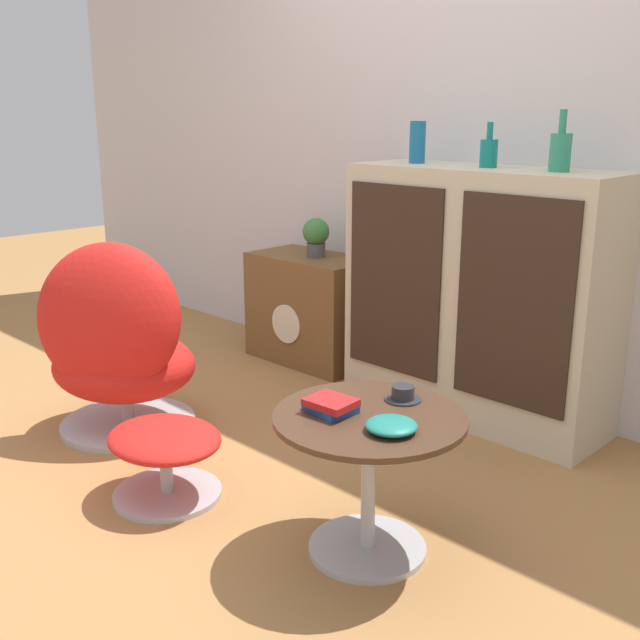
% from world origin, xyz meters
% --- Properties ---
extents(ground_plane, '(12.00, 12.00, 0.00)m').
position_xyz_m(ground_plane, '(0.00, 0.00, 0.00)').
color(ground_plane, '#A87542').
extents(wall_back, '(6.40, 0.06, 2.60)m').
position_xyz_m(wall_back, '(0.00, 1.38, 1.30)').
color(wall_back, silver).
rests_on(wall_back, ground_plane).
extents(sideboard, '(1.17, 0.43, 1.09)m').
position_xyz_m(sideboard, '(0.27, 1.14, 0.54)').
color(sideboard, beige).
rests_on(sideboard, ground_plane).
extents(tv_console, '(0.67, 0.38, 0.57)m').
position_xyz_m(tv_console, '(-0.77, 1.16, 0.29)').
color(tv_console, brown).
rests_on(tv_console, ground_plane).
extents(egg_chair, '(0.82, 0.80, 0.84)m').
position_xyz_m(egg_chair, '(-0.68, -0.07, 0.38)').
color(egg_chair, '#B7B7BC').
rests_on(egg_chair, ground_plane).
extents(ottoman, '(0.43, 0.38, 0.26)m').
position_xyz_m(ottoman, '(-0.08, -0.26, 0.18)').
color(ottoman, '#B7B7BC').
rests_on(ottoman, ground_plane).
extents(coffee_table, '(0.58, 0.58, 0.45)m').
position_xyz_m(coffee_table, '(0.65, -0.02, 0.30)').
color(coffee_table, '#B7B7BC').
rests_on(coffee_table, ground_plane).
extents(vase_leftmost, '(0.07, 0.07, 0.18)m').
position_xyz_m(vase_leftmost, '(-0.09, 1.14, 1.18)').
color(vase_leftmost, '#196699').
rests_on(vase_leftmost, sideboard).
extents(vase_inner_left, '(0.07, 0.07, 0.18)m').
position_xyz_m(vase_inner_left, '(0.28, 1.14, 1.15)').
color(vase_inner_left, '#147A75').
rests_on(vase_inner_left, sideboard).
extents(vase_inner_right, '(0.08, 0.08, 0.23)m').
position_xyz_m(vase_inner_right, '(0.59, 1.14, 1.17)').
color(vase_inner_right, '#2D8E6B').
rests_on(vase_inner_right, sideboard).
extents(potted_plant, '(0.14, 0.14, 0.20)m').
position_xyz_m(potted_plant, '(-0.74, 1.16, 0.69)').
color(potted_plant, '#4C4C51').
rests_on(potted_plant, tv_console).
extents(teacup, '(0.11, 0.11, 0.05)m').
position_xyz_m(teacup, '(0.65, 0.14, 0.47)').
color(teacup, '#2D2D33').
rests_on(teacup, coffee_table).
extents(book_stack, '(0.16, 0.13, 0.04)m').
position_xyz_m(book_stack, '(0.56, -0.09, 0.48)').
color(book_stack, '#1E478C').
rests_on(book_stack, coffee_table).
extents(bowl, '(0.15, 0.15, 0.04)m').
position_xyz_m(bowl, '(0.77, -0.07, 0.47)').
color(bowl, '#1E7A70').
rests_on(bowl, coffee_table).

